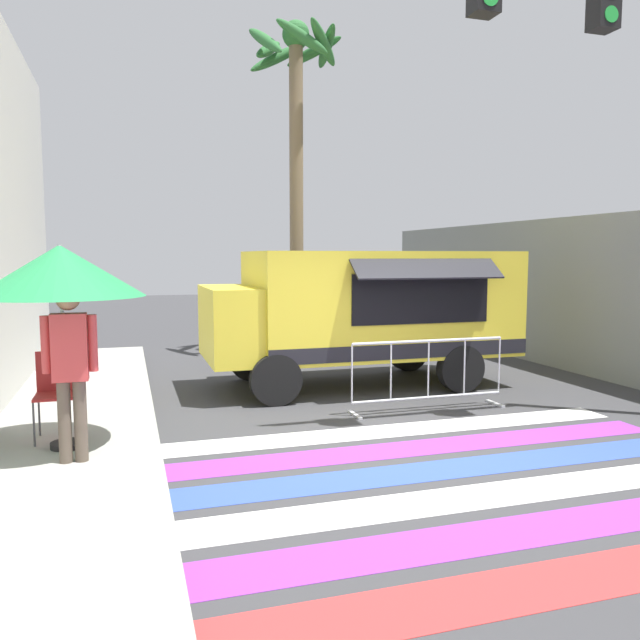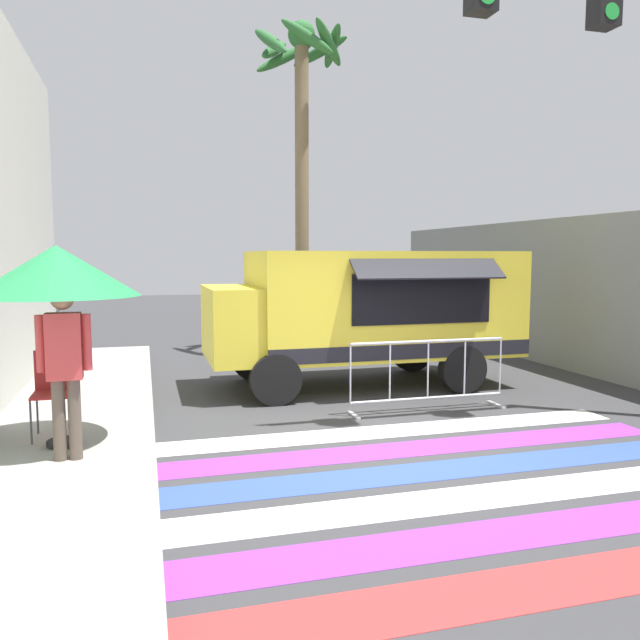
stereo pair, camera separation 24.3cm
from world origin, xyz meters
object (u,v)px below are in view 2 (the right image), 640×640
(traffic_signal_pole, at_px, (607,68))
(patio_umbrella, at_px, (56,272))
(barricade_front, at_px, (428,375))
(vendor_person, at_px, (65,361))
(folding_chair, at_px, (55,384))
(food_truck, at_px, (359,307))
(palm_tree, at_px, (302,116))

(traffic_signal_pole, height_order, patio_umbrella, traffic_signal_pole)
(traffic_signal_pole, bearing_deg, barricade_front, 144.74)
(traffic_signal_pole, distance_m, vendor_person, 7.36)
(folding_chair, relative_size, barricade_front, 0.41)
(vendor_person, bearing_deg, patio_umbrella, 113.86)
(folding_chair, relative_size, vendor_person, 0.56)
(food_truck, xyz_separation_m, palm_tree, (-0.07, 3.74, 3.98))
(traffic_signal_pole, xyz_separation_m, barricade_front, (-1.79, 1.27, -4.08))
(barricade_front, relative_size, palm_tree, 0.32)
(food_truck, distance_m, barricade_front, 2.17)
(barricade_front, bearing_deg, food_truck, 100.67)
(patio_umbrella, distance_m, vendor_person, 1.04)
(vendor_person, xyz_separation_m, barricade_front, (4.72, 1.45, -0.66))
(traffic_signal_pole, relative_size, palm_tree, 0.87)
(traffic_signal_pole, height_order, vendor_person, traffic_signal_pole)
(folding_chair, relative_size, palm_tree, 0.13)
(folding_chair, bearing_deg, patio_umbrella, -53.84)
(traffic_signal_pole, relative_size, barricade_front, 2.68)
(traffic_signal_pole, xyz_separation_m, vendor_person, (-6.51, -0.18, -3.42))
(patio_umbrella, relative_size, vendor_person, 1.24)
(food_truck, relative_size, vendor_person, 2.94)
(barricade_front, bearing_deg, folding_chair, -174.67)
(patio_umbrella, xyz_separation_m, barricade_front, (4.83, 0.92, -1.55))
(food_truck, height_order, barricade_front, food_truck)
(food_truck, relative_size, traffic_signal_pole, 0.82)
(food_truck, xyz_separation_m, traffic_signal_pole, (2.16, -3.23, 3.24))
(patio_umbrella, height_order, folding_chair, patio_umbrella)
(food_truck, height_order, patio_umbrella, patio_umbrella)
(food_truck, bearing_deg, traffic_signal_pole, -56.19)
(food_truck, xyz_separation_m, patio_umbrella, (-4.46, -2.88, 0.71))
(patio_umbrella, height_order, vendor_person, patio_umbrella)
(traffic_signal_pole, height_order, palm_tree, palm_tree)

